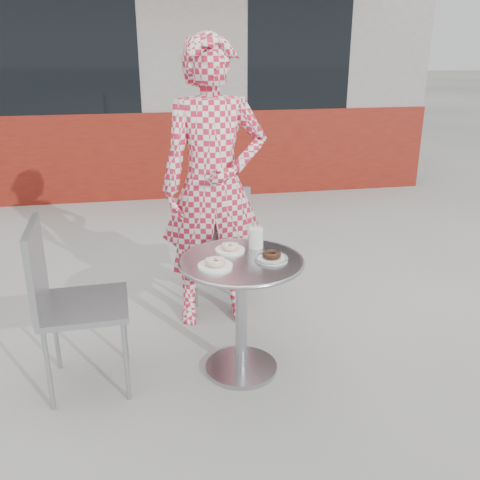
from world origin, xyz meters
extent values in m
plane|color=#A19E99|center=(0.00, 0.00, 0.00)|extent=(60.00, 60.00, 0.00)
cube|color=gray|center=(0.00, 5.60, 1.50)|extent=(6.00, 4.00, 3.00)
cube|color=maroon|center=(0.00, 3.68, 0.50)|extent=(6.02, 0.20, 1.00)
cube|color=black|center=(-1.20, 3.61, 1.70)|extent=(1.60, 0.04, 1.40)
cube|color=black|center=(1.40, 3.61, 1.70)|extent=(1.20, 0.04, 1.40)
cylinder|color=#B8B8BC|center=(0.04, -0.03, 0.01)|extent=(0.41, 0.41, 0.03)
cylinder|color=#B8B8BC|center=(0.04, -0.03, 0.34)|extent=(0.06, 0.06, 0.65)
cylinder|color=#B8B8BC|center=(0.04, -0.03, 0.66)|extent=(0.65, 0.65, 0.02)
torus|color=#B8B8BC|center=(0.04, -0.03, 0.66)|extent=(0.67, 0.67, 0.02)
cube|color=#9A9CA1|center=(0.05, 0.96, 0.43)|extent=(0.41, 0.41, 0.03)
cube|color=#9A9CA1|center=(0.05, 0.77, 0.65)|extent=(0.41, 0.03, 0.41)
cube|color=#9A9CA1|center=(-0.78, 0.00, 0.47)|extent=(0.45, 0.45, 0.03)
cube|color=#9A9CA1|center=(-0.98, -0.01, 0.70)|extent=(0.05, 0.44, 0.44)
imported|color=#B71C35|center=(-0.01, 0.62, 0.90)|extent=(0.66, 0.44, 1.81)
cylinder|color=white|center=(0.00, 0.11, 0.68)|extent=(0.16, 0.16, 0.01)
torus|color=#B37145|center=(0.00, 0.11, 0.70)|extent=(0.09, 0.09, 0.03)
cylinder|color=white|center=(-0.11, -0.10, 0.68)|extent=(0.18, 0.18, 0.01)
torus|color=#B37145|center=(-0.11, -0.10, 0.70)|extent=(0.10, 0.10, 0.03)
cylinder|color=white|center=(0.20, -0.05, 0.68)|extent=(0.17, 0.17, 0.01)
torus|color=black|center=(0.20, -0.05, 0.70)|extent=(0.10, 0.10, 0.03)
torus|color=black|center=(0.20, -0.05, 0.68)|extent=(0.18, 0.18, 0.02)
cylinder|color=white|center=(0.15, 0.13, 0.73)|extent=(0.08, 0.08, 0.11)
cylinder|color=white|center=(0.15, 0.13, 0.74)|extent=(0.09, 0.09, 0.13)
camera|label=1|loc=(-0.44, -2.57, 1.75)|focal=40.00mm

